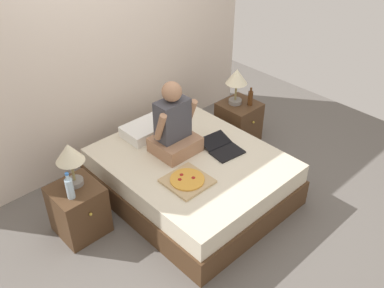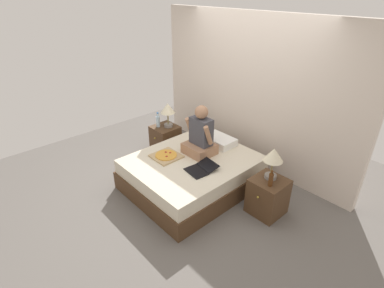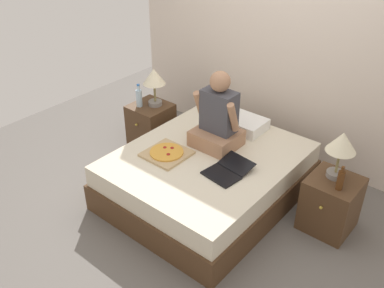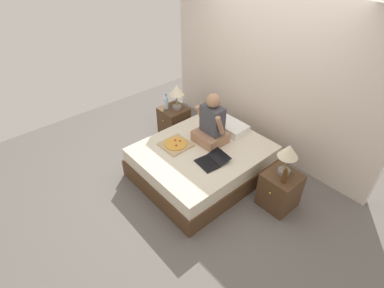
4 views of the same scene
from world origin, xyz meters
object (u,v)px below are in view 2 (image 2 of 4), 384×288
lamp_on_left_nightstand (168,110)px  lamp_on_right_nightstand (273,157)px  water_bottle (158,121)px  person_seated (200,136)px  beer_bottle (271,179)px  nightstand_right (268,196)px  pizza_box (166,156)px  bed (192,173)px  nightstand_left (165,140)px  laptop (200,169)px

lamp_on_left_nightstand → lamp_on_right_nightstand: 2.22m
water_bottle → person_seated: bearing=-2.8°
lamp_on_left_nightstand → water_bottle: size_ratio=1.63×
water_bottle → beer_bottle: (2.44, -0.01, -0.02)m
lamp_on_right_nightstand → beer_bottle: (0.10, -0.15, -0.23)m
nightstand_right → pizza_box: size_ratio=1.33×
lamp_on_left_nightstand → beer_bottle: 2.34m
bed → water_bottle: 1.31m
nightstand_left → beer_bottle: (2.36, -0.10, 0.36)m
beer_bottle → laptop: (-0.89, -0.40, -0.11)m
laptop → pizza_box: (-0.63, -0.12, -0.00)m
nightstand_left → lamp_on_left_nightstand: bearing=51.4°
nightstand_right → person_seated: size_ratio=0.68×
beer_bottle → pizza_box: size_ratio=0.57×
beer_bottle → person_seated: bearing=-177.9°
water_bottle → nightstand_left: bearing=48.3°
person_seated → bed: bearing=-77.0°
lamp_on_right_nightstand → beer_bottle: bearing=-56.3°
person_seated → nightstand_right: bearing=7.0°
nightstand_right → lamp_on_right_nightstand: 0.59m
laptop → pizza_box: laptop is taller
person_seated → pizza_box: bearing=-118.5°
nightstand_left → lamp_on_right_nightstand: lamp_on_right_nightstand is taller
laptop → beer_bottle: bearing=23.9°
water_bottle → lamp_on_right_nightstand: size_ratio=0.61×
bed → pizza_box: 0.48m
water_bottle → lamp_on_right_nightstand: (2.34, 0.14, 0.22)m
bed → laptop: laptop is taller
nightstand_right → person_seated: (-1.19, -0.15, 0.52)m
nightstand_left → nightstand_right: (2.29, 0.00, 0.00)m
water_bottle → person_seated: (1.18, -0.06, 0.15)m
nightstand_left → lamp_on_right_nightstand: (2.26, 0.05, 0.59)m
lamp_on_right_nightstand → lamp_on_left_nightstand: bearing=180.0°
lamp_on_right_nightstand → water_bottle: bearing=-176.6°
water_bottle → person_seated: 1.19m
lamp_on_left_nightstand → bed: bearing=-20.4°
person_seated → laptop: size_ratio=1.73×
water_bottle → lamp_on_right_nightstand: bearing=3.4°
water_bottle → pizza_box: water_bottle is taller
lamp_on_right_nightstand → laptop: bearing=-145.5°
lamp_on_right_nightstand → person_seated: person_seated is taller
bed → pizza_box: bearing=-139.6°
bed → laptop: 0.44m
bed → lamp_on_right_nightstand: bearing=20.2°
water_bottle → lamp_on_right_nightstand: lamp_on_right_nightstand is taller
bed → nightstand_left: bearing=162.5°
nightstand_left → pizza_box: pizza_box is taller
lamp_on_left_nightstand → lamp_on_right_nightstand: size_ratio=1.00×
person_seated → laptop: person_seated is taller
water_bottle → nightstand_right: (2.37, 0.09, -0.38)m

